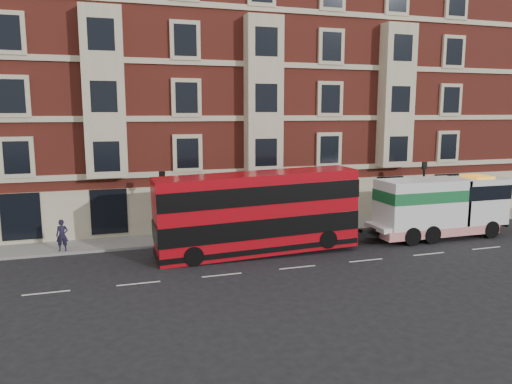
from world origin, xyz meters
The scene contains 8 objects.
ground centered at (0.00, 0.00, 0.00)m, with size 120.00×120.00×0.00m, color black.
sidewalk centered at (0.00, 7.50, 0.07)m, with size 90.00×3.00×0.15m, color slate.
victorian_terrace centered at (0.50, 15.00, 10.07)m, with size 45.00×12.00×20.40m.
lamp_post_west centered at (-6.00, 6.20, 2.68)m, with size 0.35×0.15×4.35m.
lamp_post_east centered at (12.00, 6.20, 2.68)m, with size 0.35×0.15×4.35m.
double_decker_bus centered at (-1.21, 3.05, 2.43)m, with size 11.32×2.60×4.58m.
tow_truck centered at (10.85, 3.05, 2.00)m, with size 9.07×2.68×3.78m.
pedestrian centered at (-11.64, 6.41, 1.05)m, with size 0.66×0.43×1.81m, color #1D172F.
Camera 1 is at (-9.59, -22.89, 7.93)m, focal length 35.00 mm.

